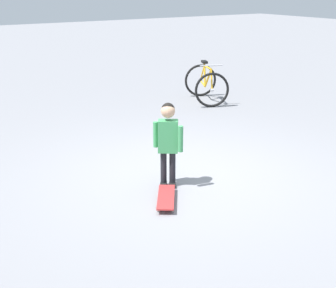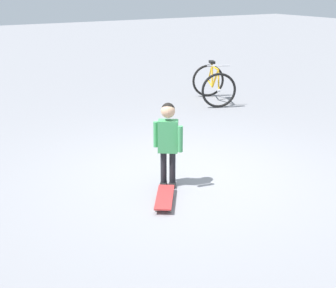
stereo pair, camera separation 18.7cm
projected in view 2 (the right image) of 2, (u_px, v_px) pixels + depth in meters
name	position (u px, v px, depth m)	size (l,w,h in m)	color
ground_plane	(192.00, 174.00, 6.34)	(50.00, 50.00, 0.00)	gray
child_person	(168.00, 136.00, 5.78)	(0.37, 0.28, 1.06)	black
skateboard	(165.00, 197.00, 5.53)	(0.66, 0.54, 0.07)	#B22D2D
bicycle_near	(213.00, 84.00, 10.09)	(1.27, 1.08, 0.85)	black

